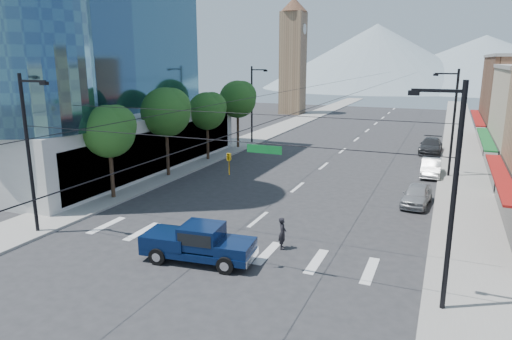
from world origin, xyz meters
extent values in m
plane|color=#28282B|center=(0.00, 0.00, 0.00)|extent=(160.00, 160.00, 0.00)
cube|color=gray|center=(-12.00, 40.00, 0.07)|extent=(4.00, 120.00, 0.15)
cube|color=gray|center=(12.00, 40.00, 0.07)|extent=(4.00, 120.00, 0.15)
cube|color=#B7B7B2|center=(-26.50, 14.00, 2.50)|extent=(29.00, 26.00, 5.00)
cube|color=#8C6B4C|center=(-16.50, 62.00, 9.00)|extent=(4.00, 4.00, 18.00)
cone|color=brown|center=(-16.50, 62.00, 19.20)|extent=(4.80, 4.80, 2.40)
cone|color=gray|center=(-15.00, 150.00, 11.00)|extent=(80.00, 80.00, 22.00)
cone|color=gray|center=(20.00, 160.00, 9.00)|extent=(90.00, 90.00, 18.00)
cylinder|color=black|center=(-11.20, 6.00, 2.27)|extent=(0.28, 0.28, 4.55)
sphere|color=#20541C|center=(-11.20, 6.00, 4.88)|extent=(3.64, 3.64, 3.64)
sphere|color=#20541C|center=(-10.80, 6.30, 5.28)|extent=(2.86, 2.86, 2.86)
cylinder|color=black|center=(-11.20, 13.00, 2.55)|extent=(0.28, 0.28, 5.11)
sphere|color=#20541C|center=(-11.20, 13.00, 5.47)|extent=(4.09, 4.09, 4.09)
sphere|color=#20541C|center=(-10.80, 13.30, 5.88)|extent=(3.21, 3.21, 3.21)
cylinder|color=black|center=(-11.20, 20.00, 2.27)|extent=(0.28, 0.28, 4.55)
sphere|color=#20541C|center=(-11.20, 20.00, 4.88)|extent=(3.64, 3.64, 3.64)
sphere|color=#20541C|center=(-10.80, 20.30, 5.28)|extent=(2.86, 2.86, 2.86)
cylinder|color=black|center=(-11.20, 27.00, 2.55)|extent=(0.28, 0.28, 5.11)
sphere|color=#20541C|center=(-11.20, 27.00, 5.47)|extent=(4.09, 4.09, 4.09)
sphere|color=#20541C|center=(-10.80, 27.30, 5.88)|extent=(3.21, 3.21, 3.21)
cylinder|color=black|center=(-10.80, -1.00, 4.50)|extent=(0.20, 0.20, 9.00)
cylinder|color=black|center=(10.80, -1.00, 4.50)|extent=(0.20, 0.20, 9.00)
cylinder|color=black|center=(0.00, -1.00, 6.20)|extent=(21.60, 0.04, 0.04)
imported|color=gold|center=(1.50, -1.00, 5.15)|extent=(0.16, 0.20, 1.00)
cube|color=#0C6626|center=(3.20, -1.00, 5.95)|extent=(1.60, 0.06, 0.35)
cylinder|color=black|center=(-10.80, 30.00, 4.50)|extent=(0.20, 0.20, 9.00)
cube|color=black|center=(-9.90, 30.00, 8.60)|extent=(1.80, 0.12, 0.12)
cube|color=black|center=(-9.10, 30.00, 8.50)|extent=(0.40, 0.25, 0.18)
cylinder|color=black|center=(10.80, 22.00, 4.50)|extent=(0.20, 0.20, 9.00)
cube|color=black|center=(9.90, 22.00, 8.60)|extent=(1.80, 0.12, 0.12)
cube|color=black|center=(9.10, 22.00, 8.50)|extent=(0.40, 0.25, 0.18)
cube|color=#08183F|center=(-0.39, -0.67, 0.55)|extent=(5.68, 2.58, 0.35)
cube|color=#08183F|center=(1.54, -0.46, 0.95)|extent=(1.80, 2.06, 0.55)
cube|color=#08183F|center=(-0.19, -0.65, 1.35)|extent=(2.09, 2.04, 1.10)
cube|color=black|center=(-0.19, -0.65, 1.45)|extent=(1.89, 2.05, 0.60)
cube|color=#08183F|center=(-1.98, -0.85, 1.00)|extent=(2.50, 2.24, 0.65)
cube|color=silver|center=(2.34, -0.38, 0.55)|extent=(0.33, 1.90, 0.35)
cube|color=silver|center=(-3.12, -0.97, 0.55)|extent=(0.33, 1.90, 0.30)
cylinder|color=black|center=(1.45, -1.43, 0.42)|extent=(0.87, 0.39, 0.84)
cylinder|color=black|center=(1.24, 0.46, 0.42)|extent=(0.87, 0.39, 0.84)
cylinder|color=black|center=(-2.03, -1.81, 0.42)|extent=(0.87, 0.39, 0.84)
cylinder|color=black|center=(-2.23, 0.08, 0.42)|extent=(0.87, 0.39, 0.84)
imported|color=black|center=(2.90, 2.36, 0.86)|extent=(0.58, 0.72, 1.72)
imported|color=#9FA0A4|center=(8.86, 12.93, 0.72)|extent=(2.07, 4.36, 1.44)
imported|color=silver|center=(9.40, 21.92, 0.73)|extent=(1.56, 4.46, 1.47)
imported|color=#303133|center=(8.93, 32.48, 0.79)|extent=(2.34, 5.49, 1.58)
camera|label=1|loc=(10.33, -18.81, 9.67)|focal=32.00mm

